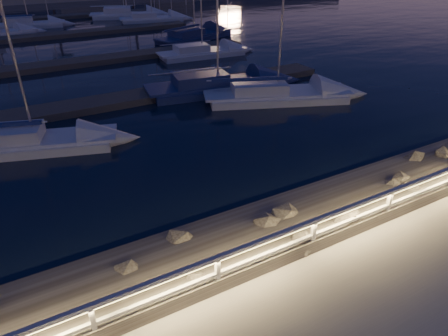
{
  "coord_description": "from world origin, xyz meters",
  "views": [
    {
      "loc": [
        -8.41,
        -6.39,
        7.51
      ],
      "look_at": [
        -2.58,
        4.0,
        0.84
      ],
      "focal_mm": 32.0,
      "sensor_mm": 36.0,
      "label": 1
    }
  ],
  "objects_px": {
    "guard_rail": "(365,208)",
    "sailboat_b": "(31,141)",
    "sailboat_d": "(273,93)",
    "sailboat_h": "(193,35)",
    "sailboat_l": "(151,18)",
    "sailboat_g": "(200,52)",
    "sailboat_c": "(214,85)",
    "sailboat_k": "(125,14)",
    "sailboat_n": "(28,24)"
  },
  "relations": [
    {
      "from": "sailboat_k",
      "to": "sailboat_l",
      "type": "distance_m",
      "value": 4.58
    },
    {
      "from": "sailboat_l",
      "to": "sailboat_n",
      "type": "height_order",
      "value": "sailboat_l"
    },
    {
      "from": "sailboat_d",
      "to": "sailboat_c",
      "type": "bearing_deg",
      "value": 148.65
    },
    {
      "from": "sailboat_b",
      "to": "sailboat_l",
      "type": "xyz_separation_m",
      "value": [
        16.83,
        30.36,
        -0.02
      ]
    },
    {
      "from": "sailboat_n",
      "to": "sailboat_l",
      "type": "bearing_deg",
      "value": -2.83
    },
    {
      "from": "sailboat_g",
      "to": "sailboat_k",
      "type": "xyz_separation_m",
      "value": [
        0.69,
        22.84,
        0.06
      ]
    },
    {
      "from": "sailboat_c",
      "to": "sailboat_d",
      "type": "relative_size",
      "value": 1.04
    },
    {
      "from": "guard_rail",
      "to": "sailboat_b",
      "type": "height_order",
      "value": "sailboat_b"
    },
    {
      "from": "sailboat_c",
      "to": "sailboat_d",
      "type": "bearing_deg",
      "value": -44.31
    },
    {
      "from": "guard_rail",
      "to": "sailboat_b",
      "type": "relative_size",
      "value": 3.64
    },
    {
      "from": "sailboat_g",
      "to": "sailboat_h",
      "type": "bearing_deg",
      "value": 73.47
    },
    {
      "from": "sailboat_h",
      "to": "sailboat_g",
      "type": "bearing_deg",
      "value": -131.07
    },
    {
      "from": "sailboat_d",
      "to": "sailboat_k",
      "type": "distance_m",
      "value": 34.55
    },
    {
      "from": "sailboat_b",
      "to": "sailboat_d",
      "type": "distance_m",
      "value": 13.36
    },
    {
      "from": "sailboat_b",
      "to": "sailboat_c",
      "type": "xyz_separation_m",
      "value": [
        11.05,
        3.14,
        0.05
      ]
    },
    {
      "from": "sailboat_l",
      "to": "sailboat_c",
      "type": "bearing_deg",
      "value": -90.18
    },
    {
      "from": "guard_rail",
      "to": "sailboat_h",
      "type": "relative_size",
      "value": 3.01
    },
    {
      "from": "guard_rail",
      "to": "sailboat_l",
      "type": "distance_m",
      "value": 43.34
    },
    {
      "from": "sailboat_l",
      "to": "sailboat_g",
      "type": "bearing_deg",
      "value": -85.94
    },
    {
      "from": "guard_rail",
      "to": "sailboat_b",
      "type": "xyz_separation_m",
      "value": [
        -7.98,
        12.06,
        -0.96
      ]
    },
    {
      "from": "guard_rail",
      "to": "sailboat_g",
      "type": "relative_size",
      "value": 3.51
    },
    {
      "from": "sailboat_d",
      "to": "sailboat_n",
      "type": "bearing_deg",
      "value": 128.87
    },
    {
      "from": "guard_rail",
      "to": "sailboat_b",
      "type": "bearing_deg",
      "value": 123.5
    },
    {
      "from": "sailboat_d",
      "to": "sailboat_l",
      "type": "relative_size",
      "value": 1.11
    },
    {
      "from": "guard_rail",
      "to": "sailboat_k",
      "type": "relative_size",
      "value": 2.87
    },
    {
      "from": "sailboat_k",
      "to": "sailboat_l",
      "type": "relative_size",
      "value": 1.17
    },
    {
      "from": "sailboat_l",
      "to": "sailboat_k",
      "type": "bearing_deg",
      "value": 125.6
    },
    {
      "from": "sailboat_b",
      "to": "sailboat_h",
      "type": "height_order",
      "value": "sailboat_h"
    },
    {
      "from": "sailboat_d",
      "to": "sailboat_b",
      "type": "bearing_deg",
      "value": -157.85
    },
    {
      "from": "sailboat_c",
      "to": "sailboat_h",
      "type": "xyz_separation_m",
      "value": [
        5.63,
        14.95,
        -0.03
      ]
    },
    {
      "from": "sailboat_h",
      "to": "sailboat_k",
      "type": "relative_size",
      "value": 0.95
    },
    {
      "from": "sailboat_g",
      "to": "sailboat_l",
      "type": "relative_size",
      "value": 0.95
    },
    {
      "from": "sailboat_b",
      "to": "sailboat_g",
      "type": "xyz_separation_m",
      "value": [
        14.29,
        11.71,
        -0.01
      ]
    },
    {
      "from": "sailboat_b",
      "to": "sailboat_g",
      "type": "bearing_deg",
      "value": 56.9
    },
    {
      "from": "sailboat_h",
      "to": "sailboat_n",
      "type": "distance_m",
      "value": 20.04
    },
    {
      "from": "sailboat_b",
      "to": "sailboat_d",
      "type": "height_order",
      "value": "sailboat_d"
    },
    {
      "from": "guard_rail",
      "to": "sailboat_k",
      "type": "xyz_separation_m",
      "value": [
        7.0,
        46.6,
        -0.91
      ]
    },
    {
      "from": "sailboat_l",
      "to": "sailboat_d",
      "type": "bearing_deg",
      "value": -84.72
    },
    {
      "from": "sailboat_c",
      "to": "sailboat_k",
      "type": "xyz_separation_m",
      "value": [
        3.93,
        31.4,
        0.0
      ]
    },
    {
      "from": "guard_rail",
      "to": "sailboat_h",
      "type": "bearing_deg",
      "value": 73.91
    },
    {
      "from": "sailboat_g",
      "to": "sailboat_n",
      "type": "distance_m",
      "value": 23.99
    },
    {
      "from": "sailboat_b",
      "to": "sailboat_k",
      "type": "distance_m",
      "value": 37.65
    },
    {
      "from": "sailboat_k",
      "to": "sailboat_b",
      "type": "bearing_deg",
      "value": -95.19
    },
    {
      "from": "sailboat_l",
      "to": "sailboat_n",
      "type": "relative_size",
      "value": 1.04
    },
    {
      "from": "sailboat_g",
      "to": "sailboat_n",
      "type": "xyz_separation_m",
      "value": [
        -10.93,
        21.36,
        0.02
      ]
    },
    {
      "from": "sailboat_d",
      "to": "sailboat_h",
      "type": "relative_size",
      "value": 1.0
    },
    {
      "from": "sailboat_c",
      "to": "sailboat_n",
      "type": "distance_m",
      "value": 30.9
    },
    {
      "from": "sailboat_d",
      "to": "sailboat_k",
      "type": "relative_size",
      "value": 0.95
    },
    {
      "from": "sailboat_d",
      "to": "sailboat_g",
      "type": "xyz_separation_m",
      "value": [
        0.93,
        11.68,
        -0.02
      ]
    },
    {
      "from": "sailboat_h",
      "to": "sailboat_k",
      "type": "distance_m",
      "value": 16.54
    }
  ]
}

